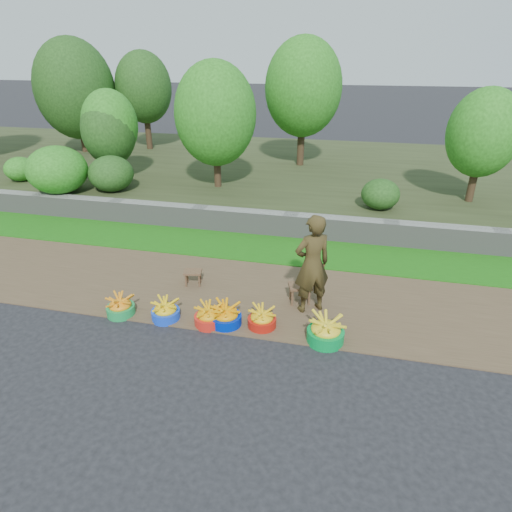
% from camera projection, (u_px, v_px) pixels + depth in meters
% --- Properties ---
extents(ground_plane, '(120.00, 120.00, 0.00)m').
position_uv_depth(ground_plane, '(248.00, 338.00, 6.45)').
color(ground_plane, black).
rests_on(ground_plane, ground).
extents(dirt_shoulder, '(80.00, 2.50, 0.02)m').
position_uv_depth(dirt_shoulder, '(265.00, 296.00, 7.55)').
color(dirt_shoulder, brown).
rests_on(dirt_shoulder, ground).
extents(grass_verge, '(80.00, 1.50, 0.04)m').
position_uv_depth(grass_verge, '(284.00, 250.00, 9.31)').
color(grass_verge, '#1A6611').
rests_on(grass_verge, ground).
extents(retaining_wall, '(80.00, 0.35, 0.55)m').
position_uv_depth(retaining_wall, '(291.00, 225.00, 9.94)').
color(retaining_wall, gray).
rests_on(retaining_wall, ground).
extents(earth_bank, '(80.00, 10.00, 0.50)m').
position_uv_depth(earth_bank, '(314.00, 174.00, 14.27)').
color(earth_bank, '#313B1E').
rests_on(earth_bank, ground).
extents(vegetation, '(32.35, 7.83, 4.77)m').
position_uv_depth(vegetation, '(105.00, 99.00, 13.32)').
color(vegetation, '#352617').
rests_on(vegetation, earth_bank).
extents(basin_a, '(0.45, 0.45, 0.34)m').
position_uv_depth(basin_a, '(120.00, 307.00, 6.97)').
color(basin_a, '#198C41').
rests_on(basin_a, ground).
extents(basin_b, '(0.45, 0.45, 0.34)m').
position_uv_depth(basin_b, '(165.00, 311.00, 6.85)').
color(basin_b, blue).
rests_on(basin_b, ground).
extents(basin_c, '(0.46, 0.46, 0.34)m').
position_uv_depth(basin_c, '(209.00, 316.00, 6.71)').
color(basin_c, red).
rests_on(basin_c, ground).
extents(basin_d, '(0.50, 0.50, 0.37)m').
position_uv_depth(basin_d, '(226.00, 316.00, 6.70)').
color(basin_d, '#001FA5').
rests_on(basin_d, ground).
extents(basin_e, '(0.45, 0.45, 0.33)m').
position_uv_depth(basin_e, '(262.00, 319.00, 6.65)').
color(basin_e, '#A7160C').
rests_on(basin_e, ground).
extents(basin_f, '(0.55, 0.55, 0.41)m').
position_uv_depth(basin_f, '(326.00, 331.00, 6.29)').
color(basin_f, '#008735').
rests_on(basin_f, ground).
extents(stool_left, '(0.36, 0.31, 0.28)m').
position_uv_depth(stool_left, '(193.00, 274.00, 7.81)').
color(stool_left, brown).
rests_on(stool_left, dirt_shoulder).
extents(stool_right, '(0.45, 0.39, 0.33)m').
position_uv_depth(stool_right, '(300.00, 288.00, 7.24)').
color(stool_right, brown).
rests_on(stool_right, dirt_shoulder).
extents(vendor_woman, '(0.73, 0.66, 1.67)m').
position_uv_depth(vendor_woman, '(312.00, 264.00, 6.79)').
color(vendor_woman, black).
rests_on(vendor_woman, dirt_shoulder).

